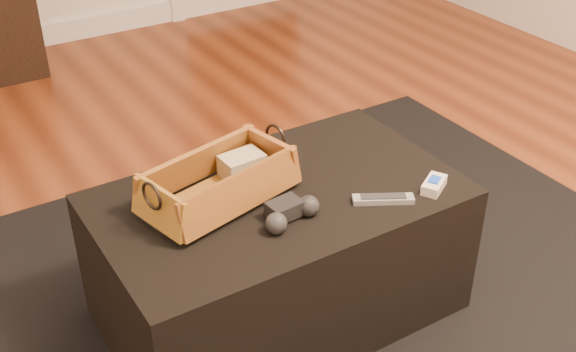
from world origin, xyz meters
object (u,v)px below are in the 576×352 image
silver_remote (383,199)px  cream_gadget (434,185)px  game_controller (290,212)px  ottoman (279,254)px  tv_remote (217,197)px  wicker_basket (219,184)px

silver_remote → cream_gadget: size_ratio=1.56×
game_controller → cream_gadget: game_controller is taller
ottoman → tv_remote: bearing=168.0°
ottoman → game_controller: size_ratio=5.60×
game_controller → silver_remote: 0.27m
ottoman → tv_remote: 0.29m
tv_remote → cream_gadget: 0.60m
tv_remote → ottoman: bearing=-31.4°
tv_remote → cream_gadget: bearing=-43.8°
wicker_basket → game_controller: bearing=-59.7°
silver_remote → cream_gadget: bearing=-9.2°
tv_remote → wicker_basket: 0.04m
game_controller → silver_remote: size_ratio=1.10×
cream_gadget → game_controller: bearing=168.9°
cream_gadget → silver_remote: bearing=170.8°
ottoman → silver_remote: silver_remote is taller
cream_gadget → tv_remote: bearing=155.7°
wicker_basket → silver_remote: 0.44m
game_controller → cream_gadget: size_ratio=1.72×
ottoman → tv_remote: tv_remote is taller
wicker_basket → cream_gadget: size_ratio=4.47×
game_controller → silver_remote: game_controller is taller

